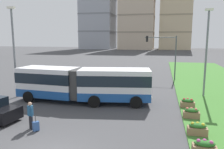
% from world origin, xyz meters
% --- Properties ---
extents(articulated_bus, '(12.00, 3.47, 3.00)m').
position_xyz_m(articulated_bus, '(-1.67, 9.36, 1.65)').
color(articulated_bus, white).
rests_on(articulated_bus, ground).
extents(pedestrian_crossing, '(0.48, 0.39, 1.74)m').
position_xyz_m(pedestrian_crossing, '(-2.75, 2.97, 1.00)').
color(pedestrian_crossing, black).
rests_on(pedestrian_crossing, ground).
extents(rolling_suitcase, '(0.41, 0.43, 0.97)m').
position_xyz_m(rolling_suitcase, '(-2.30, 2.77, 0.31)').
color(rolling_suitcase, '#335693').
rests_on(rolling_suitcase, ground).
extents(flower_planter_0, '(1.10, 0.56, 0.74)m').
position_xyz_m(flower_planter_0, '(7.18, 2.00, 0.43)').
color(flower_planter_0, '#937051').
rests_on(flower_planter_0, grass_median).
extents(flower_planter_1, '(1.10, 0.56, 0.74)m').
position_xyz_m(flower_planter_1, '(7.18, 4.25, 0.43)').
color(flower_planter_1, '#937051').
rests_on(flower_planter_1, grass_median).
extents(flower_planter_2, '(1.10, 0.56, 0.74)m').
position_xyz_m(flower_planter_2, '(7.18, 7.07, 0.43)').
color(flower_planter_2, '#937051').
rests_on(flower_planter_2, grass_median).
extents(flower_planter_3, '(1.10, 0.56, 0.74)m').
position_xyz_m(flower_planter_3, '(7.18, 9.56, 0.43)').
color(flower_planter_3, '#937051').
rests_on(flower_planter_3, grass_median).
extents(traffic_light_far_right, '(4.21, 0.28, 5.92)m').
position_xyz_m(traffic_light_far_right, '(5.39, 22.00, 4.10)').
color(traffic_light_far_right, '#474C51').
rests_on(traffic_light_far_right, ground).
extents(streetlight_left, '(0.70, 0.28, 8.44)m').
position_xyz_m(streetlight_left, '(-8.50, 9.56, 4.66)').
color(streetlight_left, slate).
rests_on(streetlight_left, ground).
extents(streetlight_median, '(0.70, 0.28, 8.30)m').
position_xyz_m(streetlight_median, '(9.08, 13.67, 4.59)').
color(streetlight_median, slate).
rests_on(streetlight_median, ground).
extents(apartment_tower_west, '(17.23, 17.68, 44.89)m').
position_xyz_m(apartment_tower_west, '(-30.00, 110.95, 22.47)').
color(apartment_tower_west, '#9EA3AD').
rests_on(apartment_tower_west, ground).
extents(apartment_tower_westcentre, '(17.84, 18.01, 41.88)m').
position_xyz_m(apartment_tower_westcentre, '(-8.53, 110.27, 20.96)').
color(apartment_tower_westcentre, '#C6B299').
rests_on(apartment_tower_westcentre, ground).
extents(apartment_tower_centre, '(15.53, 15.65, 41.78)m').
position_xyz_m(apartment_tower_centre, '(10.75, 112.36, 20.91)').
color(apartment_tower_centre, beige).
rests_on(apartment_tower_centre, ground).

